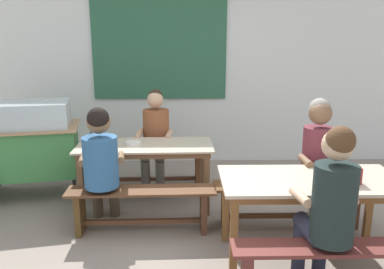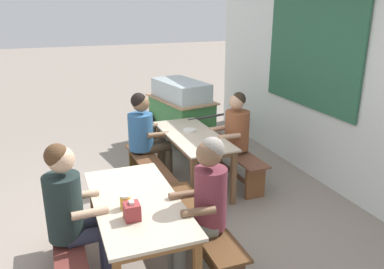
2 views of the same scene
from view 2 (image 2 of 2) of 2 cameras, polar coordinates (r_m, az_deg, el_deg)
The scene contains 16 objects.
ground_plane at distance 4.64m, azimuth -7.97°, elevation -12.93°, with size 40.00×40.00×0.00m, color gray.
backdrop_wall at distance 5.35m, azimuth 21.44°, elevation 7.60°, with size 6.87×0.23×2.87m.
dining_table_far at distance 5.23m, azimuth 0.11°, elevation -0.88°, with size 1.53×0.68×0.75m.
dining_table_near at distance 3.60m, azimuth -8.04°, elevation -10.54°, with size 1.55×0.75×0.75m.
bench_far_back at distance 5.61m, azimuth 5.92°, elevation -3.63°, with size 1.50×0.35×0.45m.
bench_far_front at distance 5.19m, azimuth -6.18°, elevation -5.52°, with size 1.48×0.33×0.45m.
bench_near_back at distance 3.94m, azimuth 1.14°, elevation -13.67°, with size 1.57×0.31×0.45m.
bench_near_front at distance 3.74m, azimuth -17.33°, elevation -16.68°, with size 1.50×0.26×0.45m.
food_cart at distance 6.69m, azimuth -1.71°, elevation 3.75°, with size 1.73×1.00×1.17m.
person_right_near_table at distance 3.48m, azimuth 1.69°, elevation -9.46°, with size 0.40×0.52×1.34m.
person_near_front at distance 3.53m, azimuth -17.08°, elevation -10.01°, with size 0.44×0.55×1.35m.
person_left_back_turned at distance 5.40m, azimuth -6.80°, elevation 0.50°, with size 0.48×0.60×1.29m.
person_center_facing at distance 5.35m, azimuth 5.94°, elevation 0.27°, with size 0.47×0.55×1.29m.
tissue_box at distance 3.25m, azimuth -8.73°, elevation -10.98°, with size 0.13×0.13×0.16m.
condiment_jar at distance 3.43m, azimuth -9.65°, elevation -9.60°, with size 0.09×0.09×0.12m.
soup_bowl at distance 5.32m, azimuth -0.39°, elevation 0.60°, with size 0.17×0.17×0.04m, color silver.
Camera 2 is at (3.88, -0.79, 2.42)m, focal length 36.66 mm.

